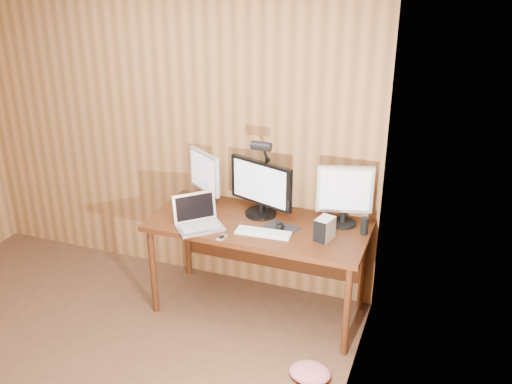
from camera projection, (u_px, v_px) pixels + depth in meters
The scene contains 13 objects.
desk at pixel (262, 234), 4.27m from camera, with size 1.60×0.70×0.75m.
monitor_center at pixel (261, 188), 4.20m from camera, with size 0.53×0.24×0.43m.
monitor_left at pixel (204, 176), 4.41m from camera, with size 0.33×0.23×0.42m.
monitor_right at pixel (345, 194), 4.04m from camera, with size 0.39×0.19×0.45m.
laptop at pixel (198, 219), 4.10m from camera, with size 0.40×0.40×0.23m.
keyboard at pixel (263, 233), 4.00m from camera, with size 0.40×0.15×0.02m.
mousepad at pixel (280, 228), 4.08m from camera, with size 0.23×0.19×0.00m, color black.
mouse at pixel (280, 226), 4.07m from camera, with size 0.06×0.10×0.03m, color black.
hard_drive at pixel (324, 229), 3.90m from camera, with size 0.13×0.17×0.16m.
phone at pixel (222, 238), 3.94m from camera, with size 0.05×0.09×0.01m.
speaker at pixel (365, 226), 3.98m from camera, with size 0.05×0.05×0.13m, color black.
desk_lamp at pixel (264, 165), 4.15m from camera, with size 0.14×0.21×0.63m.
fabric_pile at pixel (310, 373), 3.73m from camera, with size 0.28×0.23×0.09m, color #BE5C6A, non-canonical shape.
Camera 1 is at (2.20, -1.86, 2.63)m, focal length 40.00 mm.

